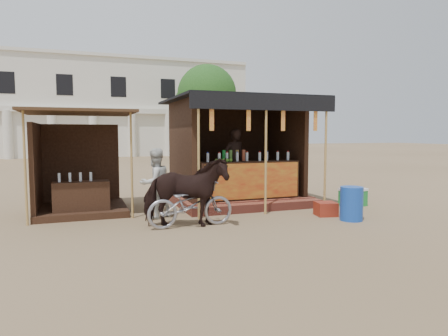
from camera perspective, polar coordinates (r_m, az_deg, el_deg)
The scene contains 11 objects.
ground at distance 7.57m, azimuth 4.16°, elevation -9.31°, with size 120.00×120.00×0.00m, color #846B4C.
main_stall at distance 10.86m, azimuth 1.82°, elevation 0.52°, with size 3.60×3.61×2.78m.
secondary_stall at distance 9.99m, azimuth -20.72°, elevation -1.20°, with size 2.40×2.40×2.38m.
cow at distance 7.93m, azimuth -5.50°, elevation -3.51°, with size 0.76×1.66×1.40m, color black.
motorbike at distance 8.01m, azimuth -4.79°, elevation -5.16°, with size 0.61×1.75×0.92m, color #95949C.
bystander at distance 8.90m, azimuth -9.81°, elevation -2.18°, with size 0.75×0.58×1.54m, color silver.
blue_barrel at distance 9.01m, azimuth 17.75°, elevation -4.87°, with size 0.48×0.48×0.73m, color #1642A5.
red_crate at distance 9.41m, azimuth 14.33°, elevation -5.68°, with size 0.44×0.43×0.31m, color maroon.
cooler at distance 10.84m, azimuth 17.95°, elevation -3.96°, with size 0.71×0.54×0.46m.
background_building at distance 36.72m, azimuth -18.41°, elevation 7.97°, with size 26.00×7.45×8.18m.
tree at distance 30.29m, azimuth -2.87°, elevation 10.15°, with size 4.50×4.40×7.00m.
Camera 1 is at (-2.99, -6.70, 1.86)m, focal length 32.00 mm.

